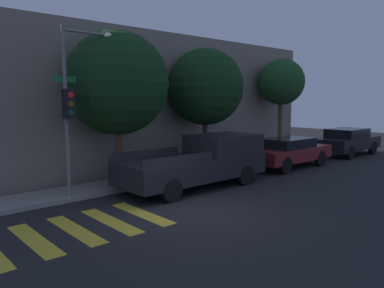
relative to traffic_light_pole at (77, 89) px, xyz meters
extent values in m
plane|color=black|center=(1.64, -3.37, -3.49)|extent=(60.00, 60.00, 0.00)
cube|color=gray|center=(1.64, 0.67, -3.42)|extent=(26.00, 1.68, 0.14)
cube|color=slate|center=(1.64, 4.91, -0.46)|extent=(26.00, 6.00, 6.06)
cube|color=gold|center=(-2.38, -2.57, -3.49)|extent=(0.45, 2.60, 0.00)
cube|color=gold|center=(-1.40, -2.57, -3.49)|extent=(0.45, 2.60, 0.00)
cube|color=gold|center=(-0.41, -2.57, -3.49)|extent=(0.45, 2.60, 0.00)
cube|color=gold|center=(0.57, -2.57, -3.49)|extent=(0.45, 2.60, 0.00)
cylinder|color=slate|center=(-0.36, 0.08, -0.78)|extent=(0.12, 0.12, 5.41)
cube|color=black|center=(-0.36, -0.13, -0.44)|extent=(0.30, 0.30, 0.90)
cylinder|color=red|center=(-0.36, -0.29, -0.17)|extent=(0.18, 0.02, 0.18)
cylinder|color=#593D0A|center=(-0.36, -0.29, -0.44)|extent=(0.18, 0.02, 0.18)
cylinder|color=#0C3819|center=(-0.36, -0.29, -0.71)|extent=(0.18, 0.02, 0.18)
cube|color=#19662D|center=(-0.36, 0.08, 0.30)|extent=(0.70, 0.02, 0.18)
cylinder|color=slate|center=(0.40, 0.08, 1.77)|extent=(1.52, 0.08, 0.08)
sphere|color=#F9E5B2|center=(1.16, 0.08, 1.67)|extent=(0.36, 0.36, 0.36)
cube|color=black|center=(3.69, -1.27, -2.74)|extent=(5.70, 2.09, 0.77)
cube|color=black|center=(5.26, -1.27, -2.01)|extent=(2.57, 1.92, 0.70)
cube|color=black|center=(2.27, -0.35, -2.22)|extent=(2.85, 0.08, 0.28)
cube|color=black|center=(2.27, -2.19, -2.22)|extent=(2.85, 0.08, 0.28)
cylinder|color=black|center=(5.46, -0.32, -3.12)|extent=(0.74, 0.22, 0.74)
cylinder|color=black|center=(5.46, -2.22, -3.12)|extent=(0.74, 0.22, 0.74)
cylinder|color=black|center=(1.93, -0.32, -3.12)|extent=(0.74, 0.22, 0.74)
cylinder|color=black|center=(1.93, -2.22, -3.12)|extent=(0.74, 0.22, 0.74)
cube|color=maroon|center=(9.76, -1.27, -2.83)|extent=(4.66, 1.73, 0.58)
cube|color=black|center=(9.64, -1.27, -2.32)|extent=(2.42, 1.52, 0.44)
cylinder|color=black|center=(11.21, -0.50, -3.12)|extent=(0.74, 0.22, 0.74)
cylinder|color=black|center=(11.21, -2.04, -3.12)|extent=(0.74, 0.22, 0.74)
cylinder|color=black|center=(8.32, -0.50, -3.12)|extent=(0.74, 0.22, 0.74)
cylinder|color=black|center=(8.32, -2.04, -3.12)|extent=(0.74, 0.22, 0.74)
cube|color=black|center=(15.57, -1.27, -2.80)|extent=(4.58, 1.84, 0.65)
cube|color=black|center=(15.46, -1.27, -2.23)|extent=(2.38, 1.61, 0.50)
cylinder|color=black|center=(16.99, -0.44, -3.12)|extent=(0.74, 0.22, 0.74)
cylinder|color=black|center=(16.99, -2.10, -3.12)|extent=(0.74, 0.22, 0.74)
cylinder|color=black|center=(14.15, -0.44, -3.12)|extent=(0.74, 0.22, 0.74)
cylinder|color=black|center=(14.15, -2.10, -3.12)|extent=(0.74, 0.22, 0.74)
cylinder|color=#4C3823|center=(1.86, 0.74, -2.31)|extent=(0.24, 0.24, 2.37)
sphere|color=#143316|center=(1.86, 0.74, 0.27)|extent=(3.70, 3.70, 3.70)
cylinder|color=#4C3823|center=(6.22, 0.74, -2.26)|extent=(0.22, 0.22, 2.46)
sphere|color=#143316|center=(6.22, 0.74, 0.22)|extent=(3.33, 3.33, 3.33)
cylinder|color=brown|center=(11.84, 0.74, -1.91)|extent=(0.22, 0.22, 3.17)
sphere|color=#1E4721|center=(11.84, 0.74, 0.60)|extent=(2.46, 2.46, 2.46)
camera|label=1|loc=(-5.17, -11.09, -0.29)|focal=35.00mm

